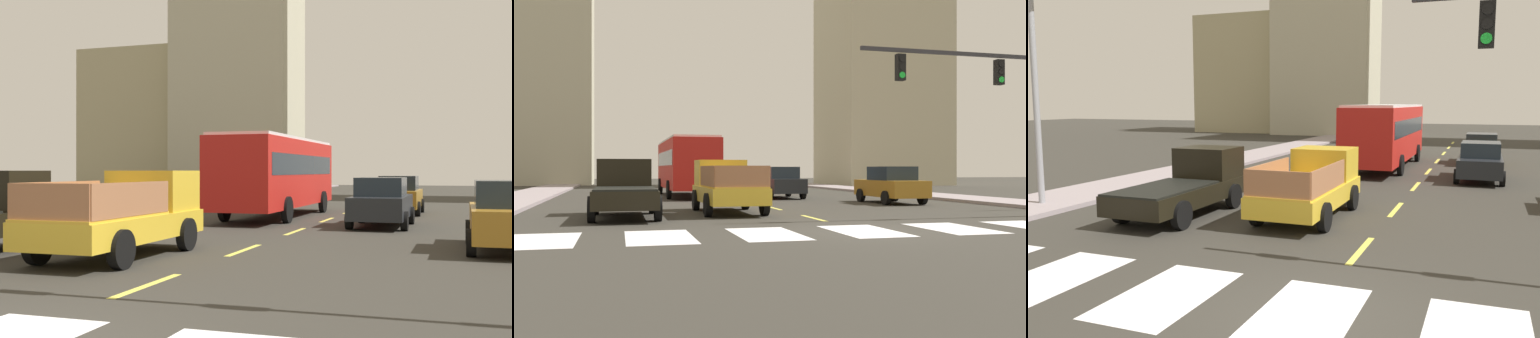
% 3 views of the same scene
% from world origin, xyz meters
% --- Properties ---
extents(sidewalk_left, '(3.03, 110.00, 0.15)m').
position_xyz_m(sidewalk_left, '(-11.18, 18.00, 0.07)').
color(sidewalk_left, gray).
rests_on(sidewalk_left, ground).
extents(lane_dash_0, '(0.16, 2.40, 0.01)m').
position_xyz_m(lane_dash_0, '(0.00, 4.00, 0.00)').
color(lane_dash_0, '#D9D350').
rests_on(lane_dash_0, ground).
extents(lane_dash_1, '(0.16, 2.40, 0.01)m').
position_xyz_m(lane_dash_1, '(0.00, 9.00, 0.00)').
color(lane_dash_1, '#D9D350').
rests_on(lane_dash_1, ground).
extents(lane_dash_2, '(0.16, 2.40, 0.01)m').
position_xyz_m(lane_dash_2, '(0.00, 14.00, 0.00)').
color(lane_dash_2, '#D9D350').
rests_on(lane_dash_2, ground).
extents(lane_dash_3, '(0.16, 2.40, 0.01)m').
position_xyz_m(lane_dash_3, '(0.00, 19.00, 0.00)').
color(lane_dash_3, '#D9D350').
rests_on(lane_dash_3, ground).
extents(lane_dash_4, '(0.16, 2.40, 0.01)m').
position_xyz_m(lane_dash_4, '(0.00, 24.00, 0.00)').
color(lane_dash_4, '#D9D350').
rests_on(lane_dash_4, ground).
extents(lane_dash_5, '(0.16, 2.40, 0.01)m').
position_xyz_m(lane_dash_5, '(0.00, 29.00, 0.00)').
color(lane_dash_5, '#D9D350').
rests_on(lane_dash_5, ground).
extents(lane_dash_6, '(0.16, 2.40, 0.01)m').
position_xyz_m(lane_dash_6, '(0.00, 34.00, 0.00)').
color(lane_dash_6, '#D9D350').
rests_on(lane_dash_6, ground).
extents(lane_dash_7, '(0.16, 2.40, 0.01)m').
position_xyz_m(lane_dash_7, '(0.00, 39.00, 0.00)').
color(lane_dash_7, '#D9D350').
rests_on(lane_dash_7, ground).
extents(pickup_stakebed, '(2.18, 5.20, 1.96)m').
position_xyz_m(pickup_stakebed, '(-2.29, 7.37, 0.94)').
color(pickup_stakebed, gold).
rests_on(pickup_stakebed, ground).
extents(city_bus, '(2.72, 10.80, 3.32)m').
position_xyz_m(city_bus, '(-2.34, 19.99, 1.95)').
color(city_bus, red).
rests_on(city_bus, ground).
extents(sedan_near_left, '(2.02, 4.40, 1.72)m').
position_xyz_m(sedan_near_left, '(6.20, 10.82, 0.86)').
color(sedan_near_left, '#A16F20').
rests_on(sedan_near_left, ground).
extents(sedan_far, '(2.02, 4.40, 1.72)m').
position_xyz_m(sedan_far, '(2.43, 16.62, 0.86)').
color(sedan_far, black).
rests_on(sedan_far, ground).
extents(sedan_near_right, '(2.02, 4.40, 1.72)m').
position_xyz_m(sedan_near_right, '(2.40, 23.45, 0.86)').
color(sedan_near_right, olive).
rests_on(sedan_near_right, ground).
extents(block_mid_left, '(11.51, 9.32, 13.32)m').
position_xyz_m(block_mid_left, '(-23.54, 49.93, 6.66)').
color(block_mid_left, tan).
rests_on(block_mid_left, ground).
extents(block_mid_right, '(10.29, 7.61, 23.10)m').
position_xyz_m(block_mid_right, '(-13.85, 47.36, 11.55)').
color(block_mid_right, '#B6B297').
rests_on(block_mid_right, ground).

